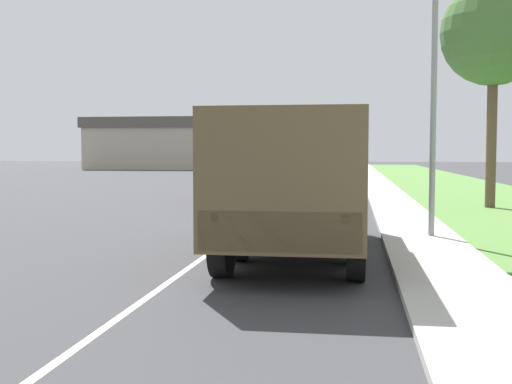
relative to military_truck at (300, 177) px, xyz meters
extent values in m
plane|color=#38383A|center=(-1.87, 28.31, -1.59)|extent=(180.00, 180.00, 0.00)
cube|color=silver|center=(-1.87, 28.31, -1.59)|extent=(0.12, 120.00, 0.00)
cube|color=beige|center=(2.63, 28.31, -1.53)|extent=(1.80, 120.00, 0.12)
cube|color=#56843D|center=(7.03, 28.31, -1.58)|extent=(7.00, 120.00, 0.02)
cube|color=#474C38|center=(0.00, 2.78, 0.00)|extent=(2.50, 2.10, 2.00)
cube|color=brown|center=(0.00, -0.97, 0.08)|extent=(2.50, 5.41, 2.16)
cube|color=#474C38|center=(0.00, -3.63, -0.65)|extent=(2.38, 0.10, 0.60)
cube|color=red|center=(-0.94, -3.65, -0.45)|extent=(0.12, 0.06, 0.12)
cube|color=red|center=(0.94, -3.65, -0.45)|extent=(0.12, 0.06, 0.12)
cylinder|color=black|center=(-1.10, 2.68, -1.03)|extent=(0.30, 1.13, 1.13)
cylinder|color=black|center=(1.10, 2.68, -1.03)|extent=(0.30, 1.13, 1.13)
cylinder|color=black|center=(-1.10, -2.32, -1.03)|extent=(0.30, 1.13, 1.13)
cylinder|color=black|center=(1.10, -2.32, -1.03)|extent=(0.30, 1.13, 1.13)
cylinder|color=black|center=(-1.10, -0.70, -1.03)|extent=(0.30, 1.13, 1.13)
cylinder|color=black|center=(1.10, -0.70, -1.03)|extent=(0.30, 1.13, 1.13)
cube|color=maroon|center=(-3.41, 12.93, -1.06)|extent=(1.79, 4.20, 0.71)
cube|color=black|center=(-3.41, 13.01, -0.34)|extent=(1.58, 1.89, 0.73)
cylinder|color=black|center=(-4.21, 14.27, -1.27)|extent=(0.20, 0.64, 0.64)
cylinder|color=black|center=(-2.62, 14.27, -1.27)|extent=(0.20, 0.64, 0.64)
cylinder|color=black|center=(-4.21, 11.59, -1.27)|extent=(0.20, 0.64, 0.64)
cylinder|color=black|center=(-2.62, 11.59, -1.27)|extent=(0.20, 0.64, 0.64)
cube|color=navy|center=(0.08, 25.41, -1.04)|extent=(1.87, 4.05, 0.75)
cube|color=black|center=(0.08, 25.49, -0.29)|extent=(1.65, 1.82, 0.76)
cylinder|color=black|center=(-0.75, 26.70, -1.27)|extent=(0.20, 0.64, 0.64)
cylinder|color=black|center=(0.92, 26.70, -1.27)|extent=(0.20, 0.64, 0.64)
cylinder|color=black|center=(-0.75, 24.11, -1.27)|extent=(0.20, 0.64, 0.64)
cylinder|color=black|center=(0.92, 24.11, -1.27)|extent=(0.20, 0.64, 0.64)
cube|color=#B7BABF|center=(-0.17, 34.83, -1.05)|extent=(1.82, 4.71, 0.73)
cube|color=black|center=(-0.17, 34.93, -0.31)|extent=(1.60, 2.12, 0.74)
cylinder|color=black|center=(-0.98, 36.34, -1.27)|extent=(0.20, 0.64, 0.64)
cylinder|color=black|center=(0.64, 36.34, -1.27)|extent=(0.20, 0.64, 0.64)
cylinder|color=black|center=(-0.98, 33.33, -1.27)|extent=(0.20, 0.64, 0.64)
cylinder|color=black|center=(0.64, 33.33, -1.27)|extent=(0.20, 0.64, 0.64)
cube|color=silver|center=(0.31, 44.78, -1.11)|extent=(1.95, 4.25, 0.60)
cube|color=black|center=(0.31, 44.87, -0.50)|extent=(1.72, 1.91, 0.63)
cylinder|color=black|center=(-0.56, 46.14, -1.27)|extent=(0.20, 0.64, 0.64)
cylinder|color=black|center=(1.19, 46.14, -1.27)|extent=(0.20, 0.64, 0.64)
cylinder|color=black|center=(-0.56, 43.42, -1.27)|extent=(0.20, 0.64, 0.64)
cylinder|color=black|center=(1.19, 43.42, -1.27)|extent=(0.20, 0.64, 0.64)
cylinder|color=gray|center=(2.88, 2.70, 1.82)|extent=(0.14, 0.14, 6.57)
cylinder|color=brown|center=(6.09, 11.96, 1.10)|extent=(0.37, 0.37, 5.34)
sphere|color=#477038|center=(6.09, 11.96, 4.82)|extent=(3.84, 3.84, 3.84)
cube|color=#B2A893|center=(-22.04, 62.92, 0.81)|extent=(15.19, 12.22, 4.79)
cube|color=#514C47|center=(-22.04, 62.92, 3.80)|extent=(15.79, 12.71, 1.20)
camera|label=1|loc=(1.03, -12.72, 0.51)|focal=45.00mm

